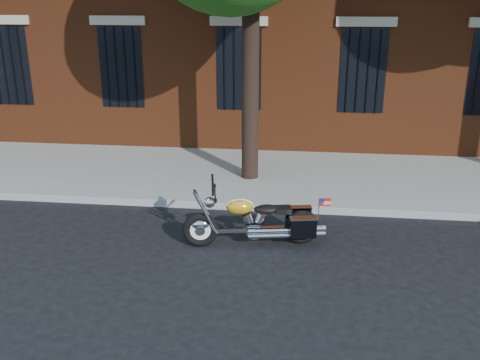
# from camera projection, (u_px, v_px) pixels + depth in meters

# --- Properties ---
(ground) EXTENTS (120.00, 120.00, 0.00)m
(ground) POSITION_uv_depth(u_px,v_px,m) (204.00, 238.00, 9.15)
(ground) COLOR black
(ground) RESTS_ON ground
(curb) EXTENTS (40.00, 0.16, 0.15)m
(curb) POSITION_uv_depth(u_px,v_px,m) (217.00, 204.00, 10.42)
(curb) COLOR gray
(curb) RESTS_ON ground
(sidewalk) EXTENTS (40.00, 3.60, 0.15)m
(sidewalk) POSITION_uv_depth(u_px,v_px,m) (230.00, 174.00, 12.18)
(sidewalk) COLOR gray
(sidewalk) RESTS_ON ground
(motorcycle) EXTENTS (2.40, 0.93, 1.20)m
(motorcycle) POSITION_uv_depth(u_px,v_px,m) (259.00, 222.00, 8.77)
(motorcycle) COLOR black
(motorcycle) RESTS_ON ground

